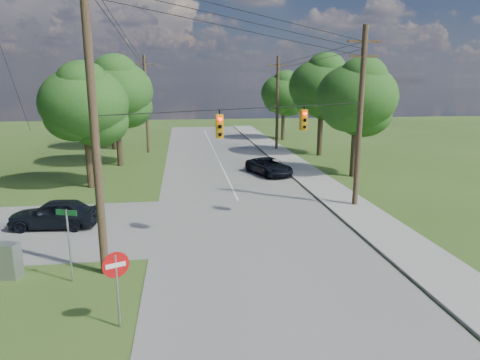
{
  "coord_description": "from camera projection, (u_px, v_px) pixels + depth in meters",
  "views": [
    {
      "loc": [
        -1.41,
        -15.89,
        7.44
      ],
      "look_at": [
        1.43,
        5.0,
        2.55
      ],
      "focal_mm": 32.0,
      "sensor_mm": 36.0,
      "label": 1
    }
  ],
  "objects": [
    {
      "name": "main_road",
      "position": [
        251.0,
        227.0,
        22.29
      ],
      "size": [
        10.0,
        100.0,
        0.03
      ],
      "primitive_type": "cube",
      "color": "gray",
      "rests_on": "ground"
    },
    {
      "name": "street_name_sign",
      "position": [
        69.0,
        237.0,
        15.84
      ],
      "size": [
        0.81,
        0.32,
        2.86
      ],
      "rotation": [
        0.0,
        0.0,
        -0.35
      ],
      "color": "gray",
      "rests_on": "ground"
    },
    {
      "name": "do_not_enter_sign",
      "position": [
        116.0,
        273.0,
        12.86
      ],
      "size": [
        0.77,
        0.36,
        2.48
      ],
      "rotation": [
        0.0,
        0.0,
        0.42
      ],
      "color": "gray",
      "rests_on": "ground"
    },
    {
      "name": "tree_w_near",
      "position": [
        84.0,
        104.0,
        29.3
      ],
      "size": [
        6.0,
        6.0,
        8.4
      ],
      "color": "#443522",
      "rests_on": "ground"
    },
    {
      "name": "sidewalk_east",
      "position": [
        373.0,
        221.0,
        23.16
      ],
      "size": [
        2.6,
        100.0,
        0.12
      ],
      "primitive_type": "cube",
      "color": "gray",
      "rests_on": "ground"
    },
    {
      "name": "pole_sw",
      "position": [
        93.0,
        115.0,
        15.58
      ],
      "size": [
        2.0,
        0.32,
        12.0
      ],
      "color": "brown",
      "rests_on": "ground"
    },
    {
      "name": "tree_e_near",
      "position": [
        357.0,
        97.0,
        32.81
      ],
      "size": [
        6.2,
        6.2,
        8.81
      ],
      "color": "#443522",
      "rests_on": "ground"
    },
    {
      "name": "control_cabinet",
      "position": [
        9.0,
        261.0,
        16.39
      ],
      "size": [
        0.9,
        0.74,
        1.42
      ],
      "primitive_type": "cube",
      "rotation": [
        0.0,
        0.0,
        -0.24
      ],
      "color": "gray",
      "rests_on": "ground"
    },
    {
      "name": "power_lines",
      "position": [
        227.0,
        53.0,
        26.47
      ],
      "size": [
        13.93,
        29.62,
        4.93
      ],
      "color": "black",
      "rests_on": "ground"
    },
    {
      "name": "traffic_signals",
      "position": [
        265.0,
        122.0,
        20.57
      ],
      "size": [
        4.91,
        3.27,
        1.05
      ],
      "color": "orange",
      "rests_on": "ground"
    },
    {
      "name": "pole_north_e",
      "position": [
        277.0,
        103.0,
        46.17
      ],
      "size": [
        2.0,
        0.32,
        10.0
      ],
      "color": "brown",
      "rests_on": "ground"
    },
    {
      "name": "tree_w_far",
      "position": [
        110.0,
        92.0,
        46.46
      ],
      "size": [
        6.0,
        6.0,
        8.73
      ],
      "color": "#443522",
      "rests_on": "ground"
    },
    {
      "name": "tree_w_mid",
      "position": [
        116.0,
        91.0,
        37.0
      ],
      "size": [
        6.4,
        6.4,
        9.22
      ],
      "color": "#443522",
      "rests_on": "ground"
    },
    {
      "name": "pole_north_w",
      "position": [
        146.0,
        104.0,
        44.35
      ],
      "size": [
        2.0,
        0.32,
        10.0
      ],
      "color": "brown",
      "rests_on": "ground"
    },
    {
      "name": "car_cross_dark",
      "position": [
        55.0,
        213.0,
        22.0
      ],
      "size": [
        4.54,
        2.11,
        1.51
      ],
      "primitive_type": "imported",
      "rotation": [
        0.0,
        0.0,
        -1.65
      ],
      "color": "black",
      "rests_on": "cross_road"
    },
    {
      "name": "tree_e_mid",
      "position": [
        322.0,
        86.0,
        42.38
      ],
      "size": [
        6.6,
        6.6,
        9.64
      ],
      "color": "#443522",
      "rests_on": "ground"
    },
    {
      "name": "ground",
      "position": [
        222.0,
        270.0,
        17.21
      ],
      "size": [
        140.0,
        140.0,
        0.0
      ],
      "primitive_type": "plane",
      "color": "#33511B",
      "rests_on": "ground"
    },
    {
      "name": "car_main_north",
      "position": [
        269.0,
        166.0,
        34.55
      ],
      "size": [
        3.67,
        5.25,
        1.33
      ],
      "primitive_type": "imported",
      "rotation": [
        0.0,
        0.0,
        0.34
      ],
      "color": "black",
      "rests_on": "main_road"
    },
    {
      "name": "pole_ne",
      "position": [
        360.0,
        116.0,
        24.86
      ],
      "size": [
        2.0,
        0.32,
        10.5
      ],
      "color": "brown",
      "rests_on": "ground"
    },
    {
      "name": "tree_e_far",
      "position": [
        284.0,
        93.0,
        54.05
      ],
      "size": [
        5.8,
        5.8,
        8.32
      ],
      "color": "#443522",
      "rests_on": "ground"
    }
  ]
}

